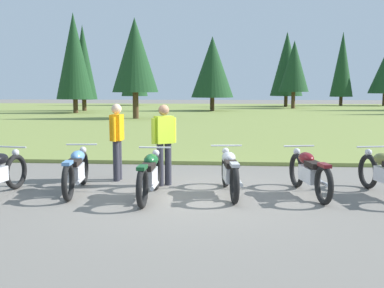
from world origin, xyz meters
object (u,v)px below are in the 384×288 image
motorcycle_british_green (150,174)px  rider_near_row_end (117,137)px  motorcycle_sky_blue (76,170)px  rider_with_back_turned (164,140)px  motorcycle_silver (230,172)px  motorcycle_maroon (309,172)px

motorcycle_british_green → rider_near_row_end: size_ratio=1.26×
motorcycle_sky_blue → rider_with_back_turned: 1.84m
motorcycle_silver → rider_with_back_turned: (-1.35, 0.70, 0.51)m
motorcycle_british_green → motorcycle_silver: 1.51m
motorcycle_maroon → motorcycle_sky_blue: bearing=-178.7°
motorcycle_maroon → rider_near_row_end: bearing=164.3°
motorcycle_sky_blue → motorcycle_british_green: same height
motorcycle_maroon → rider_near_row_end: size_ratio=1.25×
rider_near_row_end → motorcycle_maroon: bearing=-15.7°
motorcycle_sky_blue → motorcycle_silver: (2.95, 0.05, 0.00)m
motorcycle_british_green → rider_with_back_turned: rider_with_back_turned is taller
motorcycle_british_green → rider_near_row_end: 1.90m
motorcycle_silver → motorcycle_british_green: bearing=-164.5°
rider_with_back_turned → rider_near_row_end: bearing=157.6°
rider_near_row_end → rider_with_back_turned: 1.18m
rider_with_back_turned → motorcycle_maroon: bearing=-12.9°
motorcycle_british_green → rider_with_back_turned: 1.22m
motorcycle_british_green → motorcycle_maroon: same height
motorcycle_sky_blue → motorcycle_british_green: (1.49, -0.35, 0.00)m
motorcycle_sky_blue → rider_near_row_end: bearing=66.9°
motorcycle_sky_blue → rider_with_back_turned: size_ratio=1.26×
motorcycle_sky_blue → rider_with_back_turned: rider_with_back_turned is taller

